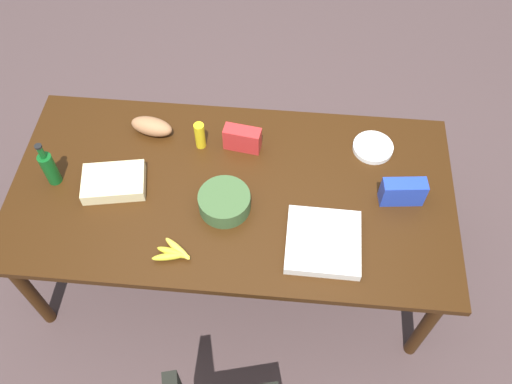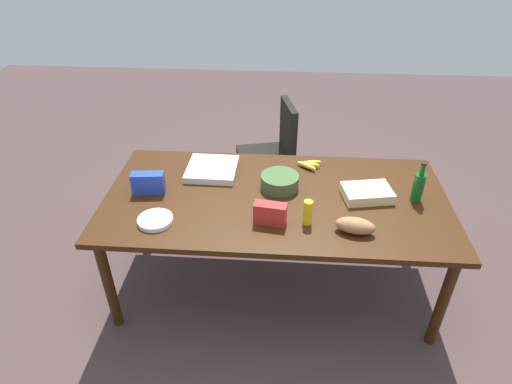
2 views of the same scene
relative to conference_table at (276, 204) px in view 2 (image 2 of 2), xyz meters
The scene contains 13 objects.
ground_plane 0.72m from the conference_table, ahead, with size 10.00×10.00×0.00m, color #4A3837.
conference_table is the anchor object (origin of this frame).
office_chair 1.23m from the conference_table, 94.08° to the left, with size 0.59×0.58×0.96m.
chip_bag_red 0.32m from the conference_table, 95.56° to the right, with size 0.20×0.08×0.14m, color red.
pizza_box 0.57m from the conference_table, 149.35° to the left, with size 0.36×0.36×0.05m, color silver.
chip_bag_blue 0.88m from the conference_table, behind, with size 0.22×0.08×0.15m, color #223FB7.
mustard_bottle 0.38m from the conference_table, 54.25° to the right, with size 0.06×0.06×0.17m, color yellow.
salad_bowl 0.16m from the conference_table, 79.24° to the left, with size 0.26×0.26×0.10m, color #3C5B31.
paper_plate_stack 0.82m from the conference_table, 155.64° to the right, with size 0.22×0.22×0.03m, color white.
sheet_cake 0.62m from the conference_table, ahead, with size 0.32×0.22×0.07m, color beige.
wine_bottle 0.95m from the conference_table, ahead, with size 0.08×0.08×0.29m.
banana_bunch 0.48m from the conference_table, 60.37° to the left, with size 0.20×0.15×0.04m.
bread_loaf 0.61m from the conference_table, 35.67° to the right, with size 0.24×0.11×0.10m, color #A46E47.
Camera 2 is at (0.04, -2.41, 2.45)m, focal length 30.14 mm.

